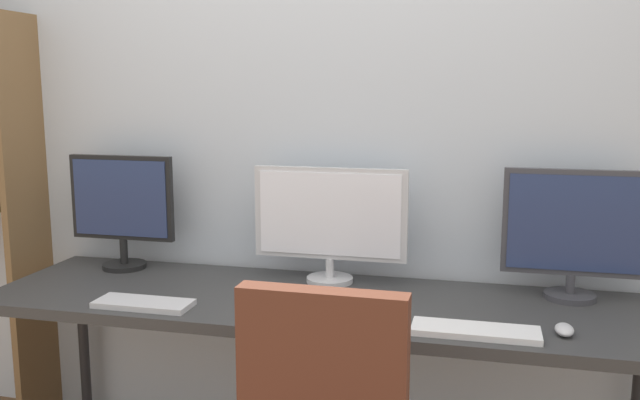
# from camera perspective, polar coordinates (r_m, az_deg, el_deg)

# --- Properties ---
(wall_back) EXTENTS (4.80, 0.10, 2.60)m
(wall_back) POSITION_cam_1_polar(r_m,az_deg,el_deg) (2.76, 1.82, 5.55)
(wall_back) COLOR silver
(wall_back) RESTS_ON ground_plane
(desk) EXTENTS (2.40, 0.68, 0.74)m
(desk) POSITION_cam_1_polar(r_m,az_deg,el_deg) (2.47, -0.28, -9.33)
(desk) COLOR #333333
(desk) RESTS_ON ground_plane
(monitor_left) EXTENTS (0.45, 0.18, 0.47)m
(monitor_left) POSITION_cam_1_polar(r_m,az_deg,el_deg) (2.92, -16.32, -0.47)
(monitor_left) COLOR black
(monitor_left) RESTS_ON desk
(monitor_center) EXTENTS (0.60, 0.18, 0.45)m
(monitor_center) POSITION_cam_1_polar(r_m,az_deg,el_deg) (2.60, 0.85, -1.65)
(monitor_center) COLOR silver
(monitor_center) RESTS_ON desk
(monitor_right) EXTENTS (0.49, 0.18, 0.47)m
(monitor_right) POSITION_cam_1_polar(r_m,az_deg,el_deg) (2.55, 20.55, -2.38)
(monitor_right) COLOR #38383D
(monitor_right) RESTS_ON desk
(keyboard_left) EXTENTS (0.34, 0.13, 0.02)m
(keyboard_left) POSITION_cam_1_polar(r_m,az_deg,el_deg) (2.45, -14.61, -8.43)
(keyboard_left) COLOR silver
(keyboard_left) RESTS_ON desk
(keyboard_right) EXTENTS (0.39, 0.13, 0.02)m
(keyboard_right) POSITION_cam_1_polar(r_m,az_deg,el_deg) (2.17, 12.94, -10.68)
(keyboard_right) COLOR silver
(keyboard_right) RESTS_ON desk
(computer_mouse) EXTENTS (0.06, 0.10, 0.03)m
(computer_mouse) POSITION_cam_1_polar(r_m,az_deg,el_deg) (2.24, 19.86, -10.22)
(computer_mouse) COLOR silver
(computer_mouse) RESTS_ON desk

